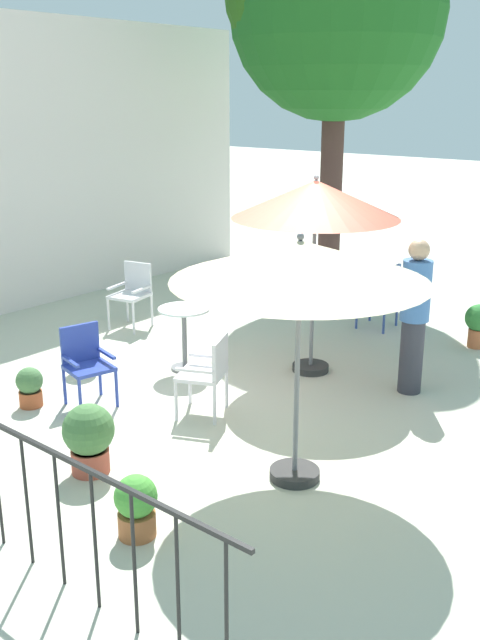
{
  "coord_description": "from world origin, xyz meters",
  "views": [
    {
      "loc": [
        -5.94,
        -4.93,
        3.22
      ],
      "look_at": [
        0.0,
        0.03,
        0.8
      ],
      "focal_mm": 40.8,
      "sensor_mm": 36.0,
      "label": 1
    }
  ],
  "objects_px": {
    "patio_chair_3": "(133,290)",
    "cafe_table_0": "(184,328)",
    "patio_umbrella_1": "(300,264)",
    "potted_plant_0": "(136,505)",
    "potted_plant_3": "(89,436)",
    "standing_person": "(414,315)",
    "patio_umbrella_0": "(316,201)",
    "potted_plant_4": "(478,323)",
    "shade_tree": "(337,10)",
    "patio_chair_4": "(208,369)",
    "patio_chair_1": "(86,360)",
    "potted_plant_2": "(84,345)",
    "patio_chair_0": "(384,292)",
    "potted_plant_1": "(30,386)"
  },
  "relations": [
    {
      "from": "patio_chair_0",
      "to": "potted_plant_1",
      "type": "height_order",
      "value": "patio_chair_0"
    },
    {
      "from": "patio_chair_0",
      "to": "patio_chair_4",
      "type": "distance_m",
      "value": 3.76
    },
    {
      "from": "potted_plant_3",
      "to": "potted_plant_4",
      "type": "xyz_separation_m",
      "value": [
        5.42,
        -1.29,
        -0.01
      ]
    },
    {
      "from": "patio_chair_4",
      "to": "potted_plant_0",
      "type": "distance_m",
      "value": 2.24
    },
    {
      "from": "patio_umbrella_0",
      "to": "standing_person",
      "type": "xyz_separation_m",
      "value": [
        0.18,
        -1.22,
        -1.15
      ]
    },
    {
      "from": "patio_umbrella_1",
      "to": "patio_chair_1",
      "type": "relative_size",
      "value": 2.51
    },
    {
      "from": "patio_chair_0",
      "to": "potted_plant_4",
      "type": "distance_m",
      "value": 1.39
    },
    {
      "from": "patio_chair_0",
      "to": "potted_plant_2",
      "type": "height_order",
      "value": "patio_chair_0"
    },
    {
      "from": "shade_tree",
      "to": "patio_chair_4",
      "type": "height_order",
      "value": "shade_tree"
    },
    {
      "from": "shade_tree",
      "to": "cafe_table_0",
      "type": "relative_size",
      "value": 7.86
    },
    {
      "from": "potted_plant_0",
      "to": "patio_chair_0",
      "type": "bearing_deg",
      "value": 11.01
    },
    {
      "from": "potted_plant_3",
      "to": "standing_person",
      "type": "bearing_deg",
      "value": -20.68
    },
    {
      "from": "potted_plant_3",
      "to": "shade_tree",
      "type": "bearing_deg",
      "value": 15.6
    },
    {
      "from": "potted_plant_3",
      "to": "potted_plant_4",
      "type": "bearing_deg",
      "value": -13.4
    },
    {
      "from": "patio_umbrella_0",
      "to": "cafe_table_0",
      "type": "distance_m",
      "value": 2.16
    },
    {
      "from": "patio_chair_3",
      "to": "cafe_table_0",
      "type": "bearing_deg",
      "value": -113.58
    },
    {
      "from": "patio_umbrella_1",
      "to": "potted_plant_1",
      "type": "height_order",
      "value": "patio_umbrella_1"
    },
    {
      "from": "potted_plant_1",
      "to": "potted_plant_4",
      "type": "xyz_separation_m",
      "value": [
        4.92,
        -2.91,
        0.11
      ]
    },
    {
      "from": "patio_chair_1",
      "to": "patio_chair_3",
      "type": "xyz_separation_m",
      "value": [
        2.17,
        1.66,
        0.04
      ]
    },
    {
      "from": "potted_plant_3",
      "to": "cafe_table_0",
      "type": "bearing_deg",
      "value": 25.35
    },
    {
      "from": "patio_umbrella_0",
      "to": "standing_person",
      "type": "height_order",
      "value": "patio_umbrella_0"
    },
    {
      "from": "patio_chair_0",
      "to": "patio_chair_1",
      "type": "relative_size",
      "value": 1.06
    },
    {
      "from": "shade_tree",
      "to": "patio_umbrella_1",
      "type": "bearing_deg",
      "value": -149.18
    },
    {
      "from": "potted_plant_2",
      "to": "patio_umbrella_0",
      "type": "bearing_deg",
      "value": -50.86
    },
    {
      "from": "patio_umbrella_1",
      "to": "patio_chair_0",
      "type": "distance_m",
      "value": 4.74
    },
    {
      "from": "patio_chair_3",
      "to": "standing_person",
      "type": "relative_size",
      "value": 0.53
    },
    {
      "from": "patio_chair_1",
      "to": "potted_plant_0",
      "type": "relative_size",
      "value": 1.73
    },
    {
      "from": "patio_umbrella_1",
      "to": "patio_chair_3",
      "type": "bearing_deg",
      "value": 64.69
    },
    {
      "from": "patio_chair_0",
      "to": "patio_chair_1",
      "type": "xyz_separation_m",
      "value": [
        -4.39,
        1.14,
        -0.04
      ]
    },
    {
      "from": "patio_umbrella_0",
      "to": "cafe_table_0",
      "type": "bearing_deg",
      "value": 127.86
    },
    {
      "from": "patio_umbrella_1",
      "to": "patio_chair_1",
      "type": "xyz_separation_m",
      "value": [
        -0.13,
        2.67,
        -1.42
      ]
    },
    {
      "from": "cafe_table_0",
      "to": "potted_plant_3",
      "type": "bearing_deg",
      "value": -154.65
    },
    {
      "from": "patio_umbrella_0",
      "to": "standing_person",
      "type": "relative_size",
      "value": 1.35
    },
    {
      "from": "patio_umbrella_0",
      "to": "potted_plant_4",
      "type": "bearing_deg",
      "value": -29.38
    },
    {
      "from": "patio_chair_0",
      "to": "patio_chair_4",
      "type": "xyz_separation_m",
      "value": [
        -3.76,
        -0.07,
        -0.03
      ]
    },
    {
      "from": "patio_chair_4",
      "to": "potted_plant_2",
      "type": "xyz_separation_m",
      "value": [
        -0.0,
        2.02,
        -0.18
      ]
    },
    {
      "from": "standing_person",
      "to": "potted_plant_1",
      "type": "bearing_deg",
      "value": 135.41
    },
    {
      "from": "shade_tree",
      "to": "patio_chair_3",
      "type": "xyz_separation_m",
      "value": [
        -3.49,
        1.03,
        -3.9
      ]
    },
    {
      "from": "patio_umbrella_1",
      "to": "potted_plant_4",
      "type": "xyz_separation_m",
      "value": [
        4.35,
        0.16,
        -1.59
      ]
    },
    {
      "from": "patio_chair_0",
      "to": "patio_chair_3",
      "type": "xyz_separation_m",
      "value": [
        -2.21,
        2.8,
        0.0
      ]
    },
    {
      "from": "shade_tree",
      "to": "potted_plant_2",
      "type": "height_order",
      "value": "shade_tree"
    },
    {
      "from": "patio_umbrella_1",
      "to": "potted_plant_3",
      "type": "height_order",
      "value": "patio_umbrella_1"
    },
    {
      "from": "patio_chair_0",
      "to": "standing_person",
      "type": "relative_size",
      "value": 0.53
    },
    {
      "from": "cafe_table_0",
      "to": "potted_plant_1",
      "type": "xyz_separation_m",
      "value": [
        -1.85,
        0.51,
        -0.3
      ]
    },
    {
      "from": "shade_tree",
      "to": "patio_chair_0",
      "type": "xyz_separation_m",
      "value": [
        -1.27,
        -1.77,
        -3.91
      ]
    },
    {
      "from": "cafe_table_0",
      "to": "potted_plant_0",
      "type": "xyz_separation_m",
      "value": [
        -2.75,
        -2.15,
        -0.27
      ]
    },
    {
      "from": "patio_umbrella_0",
      "to": "potted_plant_2",
      "type": "height_order",
      "value": "patio_umbrella_0"
    },
    {
      "from": "patio_umbrella_1",
      "to": "potted_plant_0",
      "type": "distance_m",
      "value": 2.26
    },
    {
      "from": "potted_plant_4",
      "to": "potted_plant_0",
      "type": "bearing_deg",
      "value": 177.51
    },
    {
      "from": "shade_tree",
      "to": "patio_umbrella_0",
      "type": "xyz_separation_m",
      "value": [
        -3.31,
        -1.94,
        -2.39
      ]
    }
  ]
}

